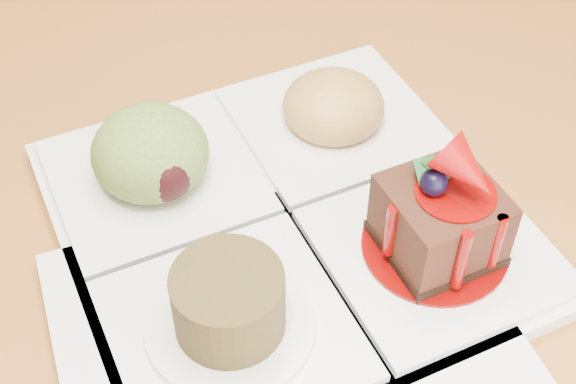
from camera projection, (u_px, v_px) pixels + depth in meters
dining_table at (171, 133)px, 0.72m from camera, size 1.00×1.80×0.75m
sampler_plate at (282, 201)px, 0.54m from camera, size 0.32×0.32×0.11m
second_plate at (298, 366)px, 0.47m from camera, size 0.31×0.31×0.01m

